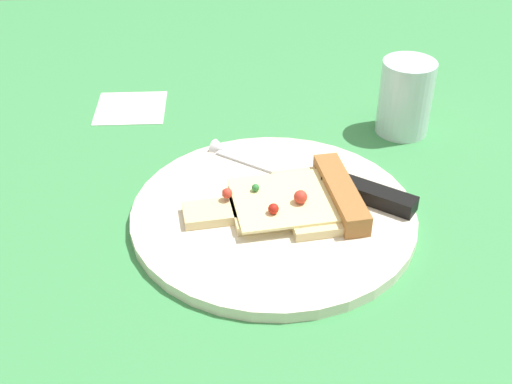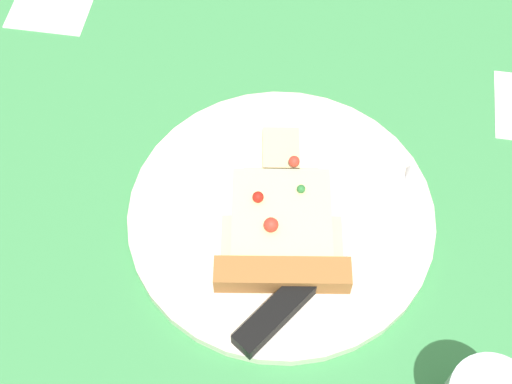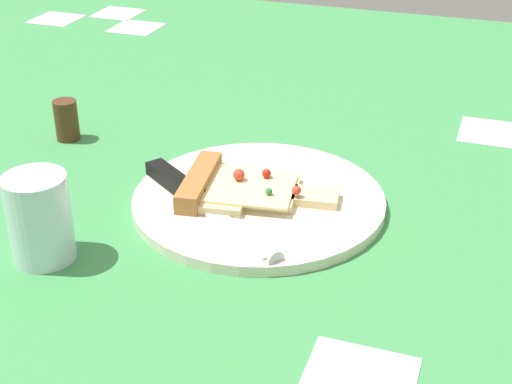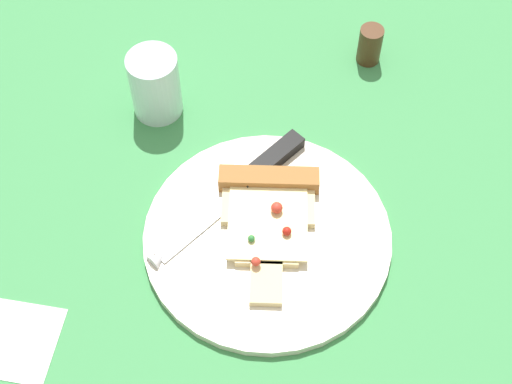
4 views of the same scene
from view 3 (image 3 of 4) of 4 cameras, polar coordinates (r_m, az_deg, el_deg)
The scene contains 6 objects.
ground_plane at distance 98.32cm, azimuth -3.38°, elevation 1.88°, with size 155.99×155.99×3.00cm.
plate at distance 85.96cm, azimuth 0.20°, elevation -0.66°, with size 28.91×28.91×1.22cm, color silver.
pizza_slice at distance 85.76cm, azimuth -1.50°, elevation 0.33°, with size 18.33×12.42×2.67cm.
knife at distance 84.02cm, azimuth -4.37°, elevation -0.54°, with size 20.83×15.54×2.45cm.
drinking_glass at distance 77.73cm, azimuth -16.13°, elevation -1.92°, with size 6.41×6.41×9.22cm, color silver.
pepper_shaker at distance 104.71cm, azimuth -14.20°, elevation 5.32°, with size 3.18×3.18×5.52cm, color #4C2D19.
Camera 3 is at (34.23, -80.88, 42.61)cm, focal length 52.65 mm.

